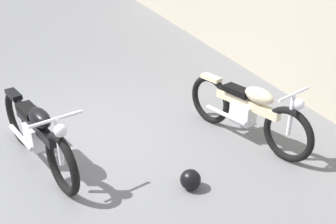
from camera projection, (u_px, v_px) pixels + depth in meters
The scene contains 5 objects.
ground_plane at pixel (72, 145), 5.95m from camera, with size 40.00×40.00×0.00m, color slate.
building_wall at pixel (318, 16), 6.67m from camera, with size 18.00×0.30×2.93m, color #B2A893.
helmet at pixel (190, 180), 4.99m from camera, with size 0.25×0.25×0.25m, color black.
motorcycle_black at pixel (37, 133), 5.27m from camera, with size 2.18×0.83×1.00m.
motorcycle_cream at pixel (247, 110), 5.87m from camera, with size 2.10×0.90×0.98m.
Camera 1 is at (5.24, -0.66, 3.10)m, focal length 44.74 mm.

